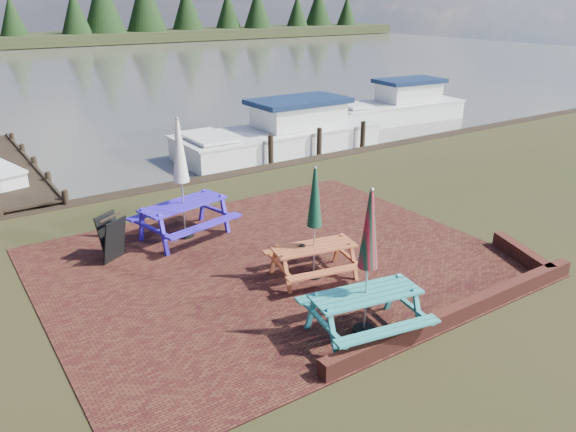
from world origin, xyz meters
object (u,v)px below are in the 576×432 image
Objects in this scene: picnic_table_teal at (366,286)px; boat_near at (282,136)px; picnic_table_blue at (183,198)px; boat_far at (397,108)px; picnic_table_red at (314,241)px; jetty at (6,167)px; chalkboard at (112,237)px.

boat_near is at bearing 72.90° from picnic_table_teal.
boat_far is (13.88, 7.51, -0.55)m from picnic_table_blue.
picnic_table_blue is at bearing 122.55° from picnic_table_red.
jetty is (-2.53, 8.02, -0.84)m from picnic_table_blue.
boat_far is (12.62, 10.74, -0.37)m from picnic_table_red.
picnic_table_blue is at bearing 108.41° from picnic_table_teal.
jetty is 1.19× the size of boat_near.
jetty is at bearing 93.16° from boat_far.
chalkboard is (-1.71, -0.23, -0.47)m from picnic_table_blue.
boat_near is (5.16, 8.97, -0.37)m from picnic_table_red.
picnic_table_teal is 13.71m from jetty.
chalkboard is at bearing 145.96° from picnic_table_red.
chalkboard is 17.40m from boat_far.
jetty is at bearing 64.53° from chalkboard.
picnic_table_blue is at bearing 123.34° from boat_far.
picnic_table_teal is 0.27× the size of jetty.
chalkboard is 0.12× the size of boat_near.
picnic_table_red is at bearing -81.70° from picnic_table_blue.
boat_near is 1.14× the size of boat_far.
picnic_table_teal reaches higher than jetty.
picnic_table_blue reaches higher than boat_far.
picnic_table_red is 0.29× the size of boat_near.
picnic_table_blue is 0.41× the size of boat_far.
picnic_table_teal is 2.10m from picnic_table_red.
picnic_table_red is (0.48, 2.04, -0.08)m from picnic_table_teal.
picnic_table_teal reaches higher than boat_far.
boat_near is 7.67m from boat_far.
picnic_table_blue reaches higher than chalkboard.
picnic_table_teal is 2.63× the size of chalkboard.
jetty is 16.42m from boat_far.
picnic_table_blue is 1.79m from chalkboard.
jetty is (-3.79, 11.25, -0.67)m from picnic_table_red.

